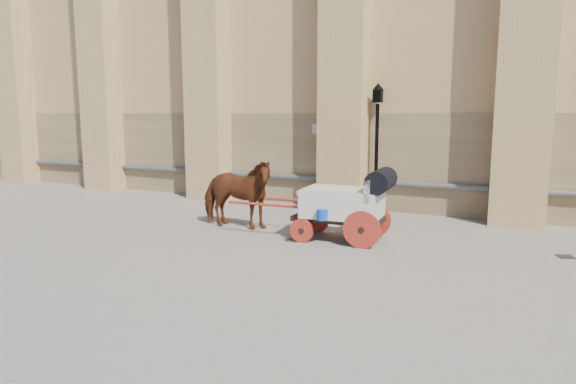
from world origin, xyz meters
The scene contains 6 objects.
ground centered at (0.00, 0.00, 0.00)m, with size 90.00×90.00×0.00m, color #6E665C.
horse centered at (-2.59, -0.06, 0.92)m, with size 0.99×2.18×1.84m, color brown.
carriage centered at (0.48, -0.03, 0.94)m, with size 4.04×1.50×1.74m.
street_lamp centered at (0.02, 3.71, 2.07)m, with size 0.36×0.36×3.88m.
drain_grate_near centered at (-0.67, -0.61, 0.01)m, with size 0.32×0.32×0.01m, color black.
drain_grate_far centered at (5.08, 0.68, 0.01)m, with size 0.32×0.32×0.01m, color black.
Camera 1 is at (4.49, -11.29, 2.99)m, focal length 32.00 mm.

